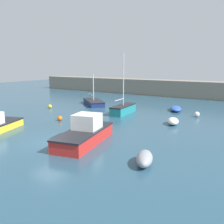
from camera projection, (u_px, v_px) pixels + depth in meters
name	position (u px, v px, depth m)	size (l,w,h in m)	color
ground_plane	(50.00, 144.00, 18.62)	(120.00, 120.00, 0.20)	#284C60
harbor_breakwater	(184.00, 89.00, 44.39)	(64.87, 3.48, 2.88)	gray
sailboat_tall_mast	(123.00, 109.00, 29.35)	(1.89, 4.60, 7.06)	teal
dinghy_near_pier	(145.00, 158.00, 14.38)	(1.68, 2.35, 0.78)	gray
motorboat_with_cabin	(85.00, 133.00, 18.51)	(3.63, 6.60, 2.09)	red
rowboat_blue_near	(176.00, 109.00, 31.24)	(2.47, 3.50, 0.57)	#2D56B7
sailboat_short_mast	(94.00, 102.00, 35.81)	(5.53, 5.01, 4.32)	navy
fishing_dinghy_green	(173.00, 121.00, 24.08)	(1.71, 2.18, 0.67)	white
mooring_buoy_white	(197.00, 114.00, 27.57)	(0.58, 0.58, 0.58)	white
mooring_buoy_yellow	(50.00, 106.00, 33.07)	(0.49, 0.49, 0.49)	yellow
mooring_buoy_orange	(60.00, 118.00, 25.74)	(0.50, 0.50, 0.50)	orange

